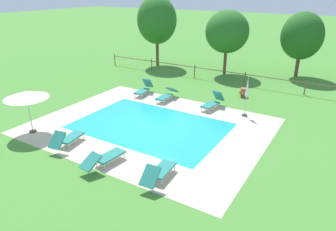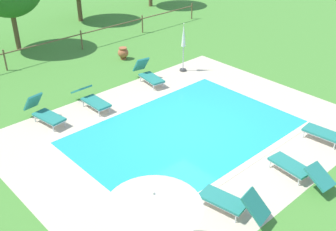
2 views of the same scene
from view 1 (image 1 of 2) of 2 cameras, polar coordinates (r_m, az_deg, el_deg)
name	(u,v)px [view 1 (image 1 of 2)]	position (r m, az deg, el deg)	size (l,w,h in m)	color
ground_plane	(150,126)	(16.48, -3.33, -1.93)	(160.00, 160.00, 0.00)	#478433
pool_deck_paving	(150,126)	(16.48, -3.33, -1.91)	(12.00, 9.43, 0.01)	beige
swimming_pool_water	(150,126)	(16.48, -3.33, -1.91)	(7.85, 5.28, 0.01)	#23A8C1
pool_coping_rim	(150,126)	(16.48, -3.33, -1.90)	(8.33, 5.76, 0.01)	beige
sun_lounger_north_near_steps	(213,102)	(18.87, 8.28, 2.45)	(0.88, 1.90, 1.01)	#237A70
sun_lounger_north_mid	(105,158)	(13.08, -11.67, -7.65)	(0.82, 2.11, 0.74)	#237A70
sun_lounger_north_far	(167,95)	(20.07, -0.26, 3.82)	(0.60, 2.05, 0.76)	#237A70
sun_lounger_north_end	(144,89)	(21.23, -4.54, 4.94)	(0.86, 1.90, 1.01)	#237A70
sun_lounger_south_mid	(68,138)	(15.04, -18.14, -4.03)	(0.92, 2.00, 0.92)	#237A70
sun_lounger_south_far	(159,171)	(11.90, -1.65, -10.34)	(0.76, 2.02, 0.87)	#237A70
patio_umbrella_open_foreground	(26,95)	(16.54, -24.85, 3.48)	(2.15, 2.15, 2.23)	#383838
patio_umbrella_closed_row_west	(247,92)	(17.78, 14.45, 4.33)	(0.32, 0.32, 2.34)	#383838
terracotta_urn_near_fence	(243,92)	(21.31, 13.79, 4.22)	(0.54, 0.54, 0.61)	#A85B38
perimeter_fence	(219,72)	(24.51, 9.42, 7.90)	(21.23, 0.08, 1.05)	brown
tree_far_west	(157,20)	(28.99, -2.07, 17.25)	(3.57, 3.57, 6.21)	brown
tree_centre	(302,36)	(27.18, 23.64, 13.37)	(3.26, 3.26, 5.16)	brown
tree_east_mid	(227,32)	(26.21, 10.93, 15.02)	(3.51, 3.51, 5.24)	brown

